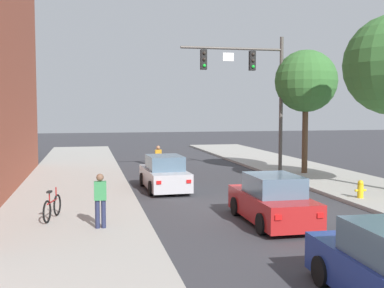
{
  "coord_description": "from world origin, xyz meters",
  "views": [
    {
      "loc": [
        -5.87,
        -16.13,
        3.7
      ],
      "look_at": [
        -0.88,
        6.5,
        2.0
      ],
      "focal_mm": 44.39,
      "sensor_mm": 36.0,
      "label": 1
    }
  ],
  "objects_px": {
    "traffic_signal_mast": "(254,80)",
    "pedestrian_crossing_road": "(158,158)",
    "pedestrian_sidewalk_left_walker": "(100,198)",
    "fire_hydrant": "(360,189)",
    "bicycle_leaning": "(52,207)",
    "street_tree_second": "(306,82)",
    "car_following_red": "(272,201)",
    "car_lead_silver": "(164,174)"
  },
  "relations": [
    {
      "from": "traffic_signal_mast",
      "to": "pedestrian_crossing_road",
      "type": "height_order",
      "value": "traffic_signal_mast"
    },
    {
      "from": "pedestrian_sidewalk_left_walker",
      "to": "fire_hydrant",
      "type": "distance_m",
      "value": 10.67
    },
    {
      "from": "bicycle_leaning",
      "to": "street_tree_second",
      "type": "xyz_separation_m",
      "value": [
        12.99,
        8.69,
        4.69
      ]
    },
    {
      "from": "fire_hydrant",
      "to": "street_tree_second",
      "type": "distance_m",
      "value": 8.93
    },
    {
      "from": "bicycle_leaning",
      "to": "street_tree_second",
      "type": "bearing_deg",
      "value": 33.77
    },
    {
      "from": "street_tree_second",
      "to": "car_following_red",
      "type": "bearing_deg",
      "value": -120.72
    },
    {
      "from": "car_following_red",
      "to": "fire_hydrant",
      "type": "bearing_deg",
      "value": 28.61
    },
    {
      "from": "bicycle_leaning",
      "to": "fire_hydrant",
      "type": "bearing_deg",
      "value": 5.78
    },
    {
      "from": "fire_hydrant",
      "to": "street_tree_second",
      "type": "relative_size",
      "value": 0.11
    },
    {
      "from": "car_following_red",
      "to": "pedestrian_crossing_road",
      "type": "relative_size",
      "value": 2.59
    },
    {
      "from": "car_lead_silver",
      "to": "fire_hydrant",
      "type": "height_order",
      "value": "car_lead_silver"
    },
    {
      "from": "pedestrian_sidewalk_left_walker",
      "to": "bicycle_leaning",
      "type": "relative_size",
      "value": 0.95
    },
    {
      "from": "car_lead_silver",
      "to": "pedestrian_sidewalk_left_walker",
      "type": "bearing_deg",
      "value": -113.38
    },
    {
      "from": "car_following_red",
      "to": "pedestrian_crossing_road",
      "type": "bearing_deg",
      "value": 98.83
    },
    {
      "from": "traffic_signal_mast",
      "to": "street_tree_second",
      "type": "height_order",
      "value": "traffic_signal_mast"
    },
    {
      "from": "traffic_signal_mast",
      "to": "bicycle_leaning",
      "type": "distance_m",
      "value": 14.24
    },
    {
      "from": "traffic_signal_mast",
      "to": "street_tree_second",
      "type": "relative_size",
      "value": 1.1
    },
    {
      "from": "pedestrian_sidewalk_left_walker",
      "to": "street_tree_second",
      "type": "height_order",
      "value": "street_tree_second"
    },
    {
      "from": "traffic_signal_mast",
      "to": "fire_hydrant",
      "type": "relative_size",
      "value": 10.42
    },
    {
      "from": "car_following_red",
      "to": "street_tree_second",
      "type": "height_order",
      "value": "street_tree_second"
    },
    {
      "from": "traffic_signal_mast",
      "to": "pedestrian_sidewalk_left_walker",
      "type": "relative_size",
      "value": 4.57
    },
    {
      "from": "traffic_signal_mast",
      "to": "pedestrian_sidewalk_left_walker",
      "type": "xyz_separation_m",
      "value": [
        -8.55,
        -10.4,
        -4.24
      ]
    },
    {
      "from": "car_following_red",
      "to": "street_tree_second",
      "type": "xyz_separation_m",
      "value": [
        6.02,
        10.13,
        4.51
      ]
    },
    {
      "from": "traffic_signal_mast",
      "to": "car_following_red",
      "type": "bearing_deg",
      "value": -106.54
    },
    {
      "from": "traffic_signal_mast",
      "to": "bicycle_leaning",
      "type": "bearing_deg",
      "value": -138.44
    },
    {
      "from": "traffic_signal_mast",
      "to": "car_lead_silver",
      "type": "xyz_separation_m",
      "value": [
        -5.48,
        -3.3,
        -4.58
      ]
    },
    {
      "from": "car_lead_silver",
      "to": "fire_hydrant",
      "type": "xyz_separation_m",
      "value": [
        7.25,
        -4.4,
        -0.22
      ]
    },
    {
      "from": "pedestrian_crossing_road",
      "to": "fire_hydrant",
      "type": "bearing_deg",
      "value": -55.12
    },
    {
      "from": "fire_hydrant",
      "to": "traffic_signal_mast",
      "type": "bearing_deg",
      "value": 102.91
    },
    {
      "from": "pedestrian_sidewalk_left_walker",
      "to": "pedestrian_crossing_road",
      "type": "distance_m",
      "value": 12.88
    },
    {
      "from": "traffic_signal_mast",
      "to": "bicycle_leaning",
      "type": "relative_size",
      "value": 4.32
    },
    {
      "from": "pedestrian_crossing_road",
      "to": "car_lead_silver",
      "type": "bearing_deg",
      "value": -95.33
    },
    {
      "from": "car_lead_silver",
      "to": "bicycle_leaning",
      "type": "distance_m",
      "value": 7.22
    },
    {
      "from": "bicycle_leaning",
      "to": "fire_hydrant",
      "type": "relative_size",
      "value": 2.41
    },
    {
      "from": "pedestrian_sidewalk_left_walker",
      "to": "street_tree_second",
      "type": "xyz_separation_m",
      "value": [
        11.5,
        10.18,
        4.17
      ]
    },
    {
      "from": "traffic_signal_mast",
      "to": "car_following_red",
      "type": "height_order",
      "value": "traffic_signal_mast"
    },
    {
      "from": "car_lead_silver",
      "to": "car_following_red",
      "type": "xyz_separation_m",
      "value": [
        2.41,
        -7.04,
        0.0
      ]
    },
    {
      "from": "traffic_signal_mast",
      "to": "bicycle_leaning",
      "type": "xyz_separation_m",
      "value": [
        -10.04,
        -8.9,
        -4.76
      ]
    },
    {
      "from": "traffic_signal_mast",
      "to": "car_lead_silver",
      "type": "height_order",
      "value": "traffic_signal_mast"
    },
    {
      "from": "traffic_signal_mast",
      "to": "pedestrian_sidewalk_left_walker",
      "type": "height_order",
      "value": "traffic_signal_mast"
    },
    {
      "from": "pedestrian_crossing_road",
      "to": "fire_hydrant",
      "type": "xyz_separation_m",
      "value": [
        6.75,
        -9.69,
        -0.41
      ]
    },
    {
      "from": "car_lead_silver",
      "to": "pedestrian_crossing_road",
      "type": "relative_size",
      "value": 2.62
    }
  ]
}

